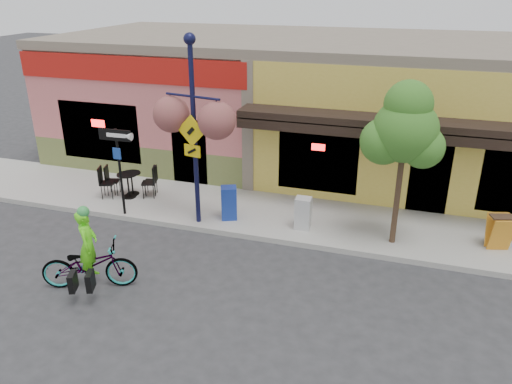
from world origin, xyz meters
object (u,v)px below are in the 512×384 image
lamp_post (194,134)px  newspaper_box_blue (229,203)px  building (308,100)px  newspaper_box_grey (303,213)px  cyclist_rider (90,255)px  street_tree (401,165)px  one_way_sign (120,173)px  bicycle (89,265)px

lamp_post → newspaper_box_blue: (0.75, 0.43, -2.05)m
building → newspaper_box_grey: 6.53m
cyclist_rider → street_tree: 7.49m
one_way_sign → cyclist_rider: bearing=-71.4°
newspaper_box_grey → street_tree: 2.88m
bicycle → cyclist_rider: (0.05, 0.00, 0.26)m
bicycle → cyclist_rider: size_ratio=1.29×
newspaper_box_blue → building: bearing=59.7°
bicycle → street_tree: 7.59m
one_way_sign → newspaper_box_grey: (5.07, 0.66, -0.82)m
bicycle → newspaper_box_grey: bearing=-66.1°
building → lamp_post: (-1.60, -6.66, 0.43)m
one_way_sign → building: bearing=59.6°
building → bicycle: bearing=-104.9°
cyclist_rider → bicycle: bearing=68.9°
building → one_way_sign: building is taller
newspaper_box_grey → street_tree: size_ratio=0.21×
newspaper_box_grey → one_way_sign: bearing=-174.4°
newspaper_box_blue → cyclist_rider: bearing=-137.2°
lamp_post → one_way_sign: lamp_post is taller
newspaper_box_blue → lamp_post: bearing=-172.6°
bicycle → newspaper_box_grey: size_ratio=2.37×
lamp_post → newspaper_box_grey: bearing=19.4°
bicycle → newspaper_box_blue: bicycle is taller
bicycle → one_way_sign: one_way_sign is taller
building → one_way_sign: 7.89m
bicycle → one_way_sign: size_ratio=0.83×
bicycle → street_tree: size_ratio=0.50×
lamp_post → one_way_sign: size_ratio=2.01×
cyclist_rider → lamp_post: lamp_post is taller
one_way_sign → newspaper_box_blue: (2.97, 0.62, -0.79)m
building → newspaper_box_grey: (1.25, -6.19, -1.66)m
bicycle → lamp_post: lamp_post is taller
bicycle → cyclist_rider: cyclist_rider is taller
building → bicycle: (-2.69, -10.13, -1.70)m
one_way_sign → newspaper_box_grey: bearing=6.1°
cyclist_rider → newspaper_box_grey: (3.89, 3.93, -0.22)m
building → newspaper_box_grey: size_ratio=20.63×
building → newspaper_box_blue: bearing=-97.8°
cyclist_rider → newspaper_box_grey: bearing=-65.8°
one_way_sign → newspaper_box_blue: one_way_sign is taller
building → one_way_sign: (-3.83, -6.85, -0.84)m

